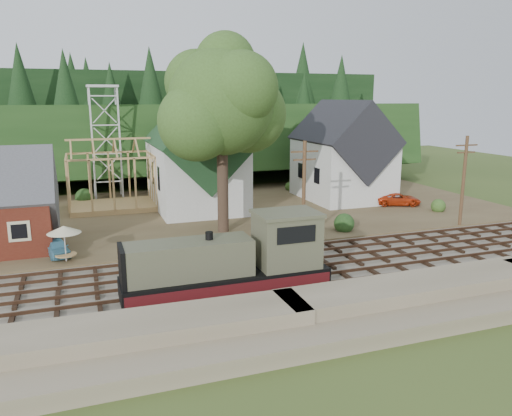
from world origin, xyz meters
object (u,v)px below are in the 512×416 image
object	(u,v)px
car_blue	(57,247)
patio_set	(64,231)
locomotive	(234,263)
car_red	(398,199)

from	to	relation	value
car_blue	patio_set	size ratio (longest dim) A/B	1.37
locomotive	car_blue	bearing A→B (deg)	132.12
locomotive	patio_set	size ratio (longest dim) A/B	4.65
car_red	patio_set	bearing A→B (deg)	125.28
car_red	patio_set	world-z (taller)	patio_set
locomotive	patio_set	xyz separation A→B (m)	(-9.07, 9.15, 0.35)
car_blue	patio_set	bearing A→B (deg)	-81.84
patio_set	locomotive	bearing A→B (deg)	-45.24
locomotive	car_red	bearing A→B (deg)	36.46
car_blue	locomotive	bearing A→B (deg)	-60.63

